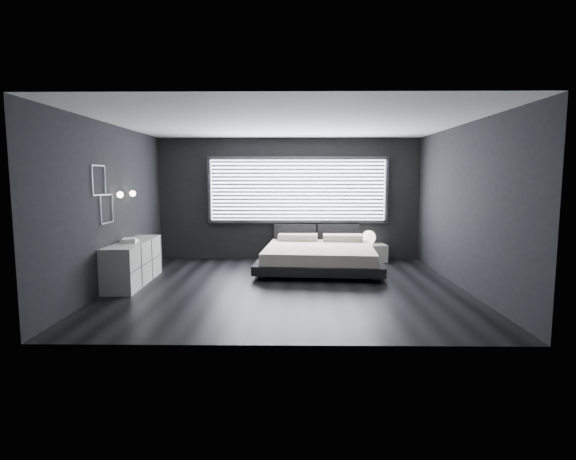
{
  "coord_description": "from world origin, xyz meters",
  "views": [
    {
      "loc": [
        0.11,
        -7.64,
        1.89
      ],
      "look_at": [
        0.0,
        0.85,
        0.9
      ],
      "focal_mm": 28.0,
      "sensor_mm": 36.0,
      "label": 1
    }
  ],
  "objects": [
    {
      "name": "headboard",
      "position": [
        0.64,
        2.64,
        0.57
      ],
      "size": [
        1.96,
        0.16,
        0.52
      ],
      "color": "black",
      "rests_on": "ground"
    },
    {
      "name": "orb_lamp",
      "position": [
        1.83,
        2.55,
        0.54
      ],
      "size": [
        0.31,
        0.31,
        0.31
      ],
      "primitive_type": "sphere",
      "color": "white",
      "rests_on": "nightstand"
    },
    {
      "name": "sconce_far",
      "position": [
        -2.88,
        0.65,
        1.6
      ],
      "size": [
        0.18,
        0.11,
        0.11
      ],
      "color": "silver",
      "rests_on": "ground"
    },
    {
      "name": "book_stack",
      "position": [
        -2.79,
        0.16,
        0.79
      ],
      "size": [
        0.31,
        0.38,
        0.07
      ],
      "color": "silver",
      "rests_on": "dresser"
    },
    {
      "name": "dresser",
      "position": [
        -2.78,
        0.26,
        0.38
      ],
      "size": [
        0.59,
        1.91,
        0.76
      ],
      "color": "silver",
      "rests_on": "ground"
    },
    {
      "name": "room",
      "position": [
        0.0,
        0.0,
        1.4
      ],
      "size": [
        6.04,
        6.0,
        2.8
      ],
      "color": "black",
      "rests_on": "ground"
    },
    {
      "name": "sconce_near",
      "position": [
        -2.88,
        0.05,
        1.6
      ],
      "size": [
        0.18,
        0.11,
        0.11
      ],
      "color": "silver",
      "rests_on": "ground"
    },
    {
      "name": "bed",
      "position": [
        0.64,
        1.53,
        0.29
      ],
      "size": [
        2.62,
        2.52,
        0.63
      ],
      "color": "black",
      "rests_on": "ground"
    },
    {
      "name": "window",
      "position": [
        0.2,
        2.7,
        1.61
      ],
      "size": [
        4.14,
        0.09,
        1.52
      ],
      "color": "white",
      "rests_on": "ground"
    },
    {
      "name": "wall_art_upper",
      "position": [
        -2.98,
        -0.55,
        1.85
      ],
      "size": [
        0.01,
        0.48,
        0.48
      ],
      "color": "#47474C",
      "rests_on": "ground"
    },
    {
      "name": "nightstand",
      "position": [
        1.87,
        2.5,
        0.19
      ],
      "size": [
        0.71,
        0.61,
        0.39
      ],
      "primitive_type": "cube",
      "rotation": [
        0.0,
        0.0,
        0.1
      ],
      "color": "silver",
      "rests_on": "ground"
    },
    {
      "name": "wall_art_lower",
      "position": [
        -2.98,
        -0.3,
        1.38
      ],
      "size": [
        0.01,
        0.48,
        0.48
      ],
      "color": "#47474C",
      "rests_on": "ground"
    }
  ]
}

